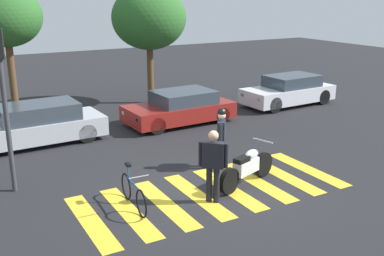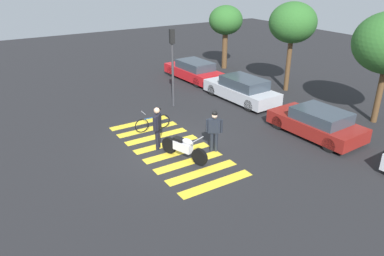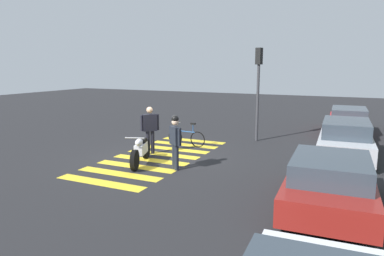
{
  "view_description": "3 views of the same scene",
  "coord_description": "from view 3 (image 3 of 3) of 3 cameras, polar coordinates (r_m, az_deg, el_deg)",
  "views": [
    {
      "loc": [
        -5.65,
        -8.95,
        4.82
      ],
      "look_at": [
        0.25,
        1.52,
        1.25
      ],
      "focal_mm": 42.91,
      "sensor_mm": 36.0,
      "label": 1
    },
    {
      "loc": [
        11.77,
        -6.39,
        6.83
      ],
      "look_at": [
        0.31,
        0.79,
        0.84
      ],
      "focal_mm": 34.2,
      "sensor_mm": 36.0,
      "label": 2
    },
    {
      "loc": [
        10.76,
        6.46,
        3.27
      ],
      "look_at": [
        -0.16,
        1.33,
        1.15
      ],
      "focal_mm": 33.18,
      "sensor_mm": 36.0,
      "label": 3
    }
  ],
  "objects": [
    {
      "name": "traffic_light_pole",
      "position": [
        15.61,
        10.64,
        7.77
      ],
      "size": [
        0.35,
        0.29,
        4.02
      ],
      "color": "#38383D",
      "rests_on": "ground_plane"
    },
    {
      "name": "officer_on_foot",
      "position": [
        11.17,
        -2.71,
        -1.71
      ],
      "size": [
        0.45,
        0.54,
        1.75
      ],
      "color": "#1E232D",
      "rests_on": "ground_plane"
    },
    {
      "name": "car_maroon_wagon",
      "position": [
        8.92,
        21.27,
        -8.15
      ],
      "size": [
        4.16,
        2.07,
        1.24
      ],
      "color": "black",
      "rests_on": "ground_plane"
    },
    {
      "name": "crosswalk_stripes",
      "position": [
        12.97,
        -5.66,
        -4.65
      ],
      "size": [
        6.75,
        2.89,
        0.01
      ],
      "color": "yellow",
      "rests_on": "ground_plane"
    },
    {
      "name": "ground_plane",
      "position": [
        12.97,
        -5.65,
        -4.66
      ],
      "size": [
        60.0,
        60.0,
        0.0
      ],
      "primitive_type": "plane",
      "color": "#232326"
    },
    {
      "name": "officer_by_motorcycle",
      "position": [
        13.24,
        -6.77,
        0.17
      ],
      "size": [
        0.54,
        0.51,
        1.78
      ],
      "color": "black",
      "rests_on": "ground_plane"
    },
    {
      "name": "car_silver_sedan",
      "position": [
        14.1,
        23.42,
        -1.6
      ],
      "size": [
        4.65,
        1.95,
        1.34
      ],
      "color": "black",
      "rests_on": "ground_plane"
    },
    {
      "name": "car_red_convertible",
      "position": [
        18.91,
        23.83,
        1.04
      ],
      "size": [
        4.59,
        1.94,
        1.26
      ],
      "color": "black",
      "rests_on": "ground_plane"
    },
    {
      "name": "leaning_bicycle",
      "position": [
        14.57,
        -0.9,
        -1.51
      ],
      "size": [
        0.46,
        1.7,
        0.99
      ],
      "color": "black",
      "rests_on": "ground_plane"
    },
    {
      "name": "police_motorcycle",
      "position": [
        12.04,
        -8.24,
        -3.58
      ],
      "size": [
        2.13,
        0.94,
        1.05
      ],
      "color": "black",
      "rests_on": "ground_plane"
    }
  ]
}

